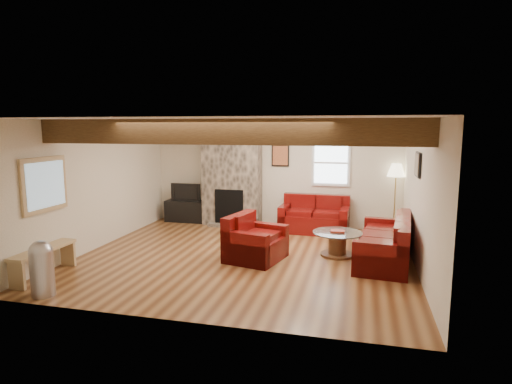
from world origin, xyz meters
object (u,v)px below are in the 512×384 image
(sofa_three, at_px, (384,239))
(coffee_table, at_px, (337,244))
(television, at_px, (187,192))
(tv_cabinet, at_px, (187,211))
(armchair_red, at_px, (256,238))
(floor_lamp, at_px, (396,174))
(loveseat, at_px, (314,214))

(sofa_three, xyz_separation_m, coffee_table, (-0.82, 0.14, -0.17))
(sofa_three, relative_size, television, 2.68)
(sofa_three, bearing_deg, coffee_table, -93.46)
(tv_cabinet, bearing_deg, armchair_red, -47.24)
(sofa_three, xyz_separation_m, tv_cabinet, (-4.68, 2.18, -0.13))
(coffee_table, xyz_separation_m, floor_lamp, (1.14, 2.07, 1.12))
(coffee_table, bearing_deg, floor_lamp, 61.10)
(loveseat, bearing_deg, coffee_table, -68.50)
(television, distance_m, floor_lamp, 5.03)
(coffee_table, distance_m, television, 4.40)
(sofa_three, height_order, loveseat, loveseat)
(sofa_three, height_order, coffee_table, sofa_three)
(loveseat, height_order, floor_lamp, floor_lamp)
(loveseat, height_order, tv_cabinet, loveseat)
(coffee_table, bearing_deg, television, 152.08)
(floor_lamp, bearing_deg, tv_cabinet, -179.77)
(armchair_red, bearing_deg, loveseat, -5.47)
(television, xyz_separation_m, floor_lamp, (5.00, 0.02, 0.58))
(coffee_table, relative_size, floor_lamp, 0.59)
(coffee_table, distance_m, floor_lamp, 2.61)
(television, bearing_deg, tv_cabinet, 0.00)
(sofa_three, distance_m, loveseat, 2.37)
(television, bearing_deg, sofa_three, -25.00)
(television, height_order, floor_lamp, floor_lamp)
(coffee_table, height_order, floor_lamp, floor_lamp)
(television, bearing_deg, coffee_table, -27.92)
(loveseat, bearing_deg, tv_cabinet, 176.67)
(loveseat, bearing_deg, floor_lamp, 12.27)
(coffee_table, relative_size, television, 1.20)
(tv_cabinet, relative_size, television, 1.40)
(loveseat, height_order, television, television)
(loveseat, bearing_deg, television, 176.67)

